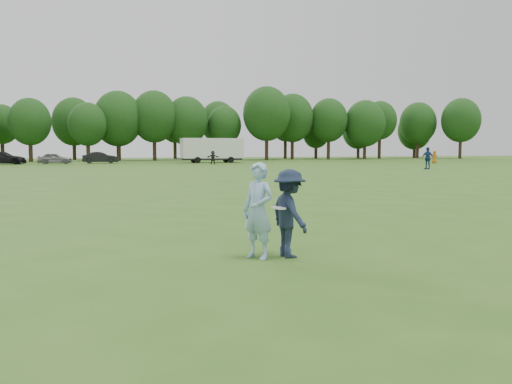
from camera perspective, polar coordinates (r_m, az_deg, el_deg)
ground at (r=10.11m, az=2.17°, el=-6.50°), size 200.00×200.00×0.00m
thrower at (r=9.56m, az=0.23°, el=-1.97°), size 0.68×0.74×1.70m
defender at (r=9.69m, az=3.54°, el=-2.25°), size 0.70×1.08×1.58m
player_far_b at (r=51.93m, az=17.60°, el=3.42°), size 0.92×1.29×2.03m
player_far_c at (r=71.63m, az=18.28°, el=3.52°), size 0.91×0.93×1.61m
player_far_d at (r=64.07m, az=-4.56°, el=3.64°), size 1.55×0.65×1.63m
car_d at (r=70.62m, az=-25.12°, el=3.27°), size 5.49×2.84×1.52m
car_e at (r=70.00m, az=-20.42°, el=3.33°), size 4.03×1.83×1.34m
car_f at (r=70.61m, az=-16.06°, el=3.49°), size 4.49×1.84×1.45m
field_cone at (r=56.71m, az=0.51°, el=2.85°), size 0.28×0.28×0.30m
disc_in_play at (r=9.47m, az=2.40°, el=-1.67°), size 0.31×0.31×0.06m
cargo_trailer at (r=71.06m, az=-4.65°, el=4.52°), size 9.00×2.75×3.20m
treeline at (r=86.52m, az=-14.45°, el=7.38°), size 130.35×18.39×11.74m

